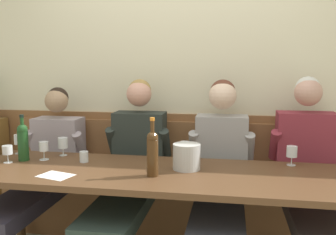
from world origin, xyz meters
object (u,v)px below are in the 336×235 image
wine_glass_right_end (185,147)px  wine_glass_center_front (7,150)px  person_right_seat (220,172)px  wine_glass_left_end (63,144)px  wine_bottle_green_tall (152,152)px  wine_glass_center_rear (292,153)px  person_center_left_seat (41,170)px  person_center_right_seat (312,177)px  ice_bucket (187,157)px  wine_glass_by_bottle (44,147)px  wine_glass_near_bucket (18,141)px  person_left_seat (130,170)px  wall_bench (176,202)px  water_tumbler_center (84,157)px  wine_bottle_clear_water (23,141)px  dining_table (162,182)px

wine_glass_right_end → wine_glass_center_front: (-1.24, -0.28, -0.01)m
person_right_seat → wine_glass_left_end: (-1.21, -0.03, 0.17)m
wine_bottle_green_tall → wine_glass_center_rear: size_ratio=2.74×
wine_glass_left_end → wine_glass_right_end: 0.95m
person_center_left_seat → person_center_right_seat: size_ratio=0.92×
ice_bucket → wine_glass_by_bottle: (-1.07, 0.06, 0.01)m
person_right_seat → wine_glass_near_bucket: 1.59m
person_left_seat → person_center_right_seat: 1.32m
person_right_seat → wine_glass_near_bucket: size_ratio=8.56×
wall_bench → water_tumbler_center: wall_bench is taller
person_center_right_seat → wine_bottle_clear_water: (-2.07, -0.21, 0.23)m
wine_glass_by_bottle → wine_glass_center_front: wine_glass_by_bottle is taller
wall_bench → wine_glass_near_bucket: bearing=-163.9°
person_left_seat → wine_glass_right_end: bearing=-1.2°
person_left_seat → wine_bottle_green_tall: size_ratio=3.51×
wine_glass_near_bucket → person_center_right_seat: bearing=0.7°
wine_bottle_green_tall → ice_bucket: bearing=44.5°
wine_bottle_clear_water → wine_glass_center_rear: 1.93m
wine_glass_right_end → wine_glass_center_front: wine_glass_right_end is taller
person_center_right_seat → wine_glass_by_bottle: 1.95m
person_right_seat → wall_bench: bearing=139.9°
ice_bucket → wine_glass_center_rear: bearing=17.2°
wine_bottle_clear_water → wine_glass_right_end: 1.18m
person_center_left_seat → wine_glass_left_end: (0.20, -0.01, 0.22)m
person_center_right_seat → wine_glass_center_rear: (-0.15, -0.01, 0.17)m
person_left_seat → person_right_seat: size_ratio=1.00×
wine_glass_right_end → wine_glass_center_rear: (0.75, 0.00, -0.01)m
person_right_seat → wine_bottle_green_tall: 0.64m
wall_bench → wine_glass_by_bottle: (-0.91, -0.49, 0.55)m
dining_table → wine_glass_center_rear: wine_glass_center_rear is taller
wall_bench → person_center_left_seat: person_center_left_seat is taller
person_center_left_seat → wine_glass_left_end: size_ratio=8.77×
person_right_seat → person_center_right_seat: size_ratio=0.98×
wine_glass_by_bottle → person_center_left_seat: bearing=127.8°
dining_table → wine_glass_by_bottle: bearing=171.1°
ice_bucket → wine_glass_left_end: bearing=168.0°
person_right_seat → wine_bottle_clear_water: (-1.43, -0.22, 0.23)m
wine_glass_by_bottle → wine_glass_center_front: bearing=-151.5°
wine_glass_center_rear → ice_bucket: bearing=-162.8°
wine_glass_center_front → wine_bottle_clear_water: bearing=45.1°
wine_glass_near_bucket → wine_glass_left_end: wine_glass_near_bucket is taller
wine_glass_center_front → wine_bottle_green_tall: bearing=-7.0°
wine_glass_left_end → wine_glass_center_rear: size_ratio=1.03×
wall_bench → person_center_right_seat: person_center_right_seat is taller
wine_glass_by_bottle → wine_bottle_clear_water: bearing=-163.9°
person_center_right_seat → wine_bottle_clear_water: size_ratio=3.94×
person_center_left_seat → wine_bottle_green_tall: size_ratio=3.31×
dining_table → wine_glass_by_bottle: 0.94m
person_left_seat → wine_glass_by_bottle: bearing=-164.6°
ice_bucket → water_tumbler_center: 0.76m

